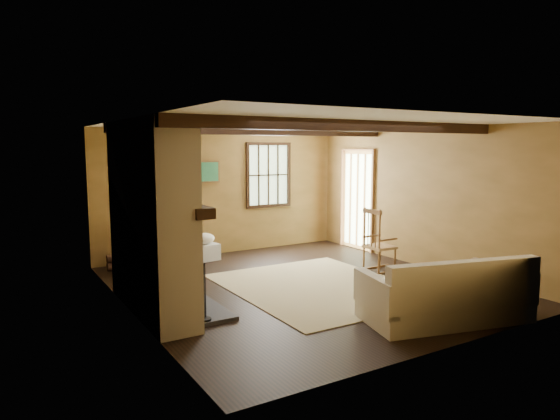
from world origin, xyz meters
TOP-DOWN VIEW (x-y plane):
  - ground at (0.00, 0.00)m, footprint 5.50×5.50m
  - room_envelope at (0.22, 0.26)m, footprint 5.02×5.52m
  - fireplace at (-2.23, -0.00)m, footprint 1.02×2.30m
  - rug at (0.20, -0.20)m, footprint 2.50×3.00m
  - rocking_chair at (1.59, 0.07)m, footprint 0.78×0.44m
  - sofa at (0.66, -2.18)m, footprint 2.13×1.33m
  - firewood_pile at (-1.93, 2.40)m, footprint 0.75×0.14m
  - laundry_basket at (-0.60, 2.33)m, footprint 0.55×0.44m
  - basket_pillow at (-0.60, 2.33)m, footprint 0.50×0.45m
  - armchair at (-1.60, 2.11)m, footprint 1.16×1.16m

SIDE VIEW (x-z plane):
  - ground at x=0.00m, z-range 0.00..0.00m
  - rug at x=0.20m, z-range 0.00..0.01m
  - firewood_pile at x=-1.93m, z-range 0.00..0.27m
  - laundry_basket at x=-0.60m, z-range 0.00..0.30m
  - sofa at x=0.66m, z-range -0.11..0.69m
  - armchair at x=-1.60m, z-range 0.00..0.77m
  - basket_pillow at x=-0.60m, z-range 0.30..0.50m
  - rocking_chair at x=1.59m, z-range -0.08..0.98m
  - fireplace at x=-2.23m, z-range -0.10..2.30m
  - room_envelope at x=0.22m, z-range 0.41..2.85m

